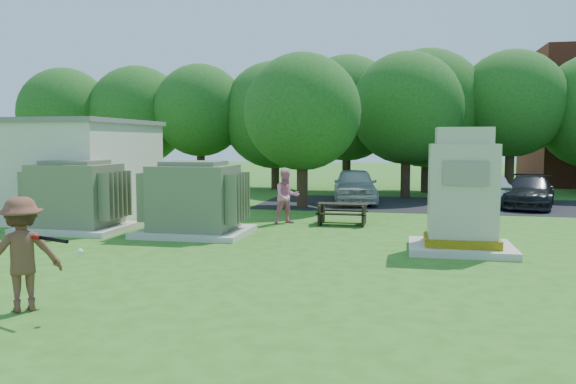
% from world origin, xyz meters
% --- Properties ---
extents(ground, '(120.00, 120.00, 0.00)m').
position_xyz_m(ground, '(0.00, 0.00, 0.00)').
color(ground, '#2D6619').
rests_on(ground, ground).
extents(service_building, '(10.00, 5.00, 3.20)m').
position_xyz_m(service_building, '(-11.00, 7.00, 1.60)').
color(service_building, beige).
rests_on(service_building, ground).
extents(service_building_roof, '(10.20, 5.20, 0.15)m').
position_xyz_m(service_building_roof, '(-11.00, 7.00, 3.27)').
color(service_building_roof, slate).
rests_on(service_building_roof, service_building).
extents(parking_strip, '(20.00, 6.00, 0.01)m').
position_xyz_m(parking_strip, '(7.00, 13.50, 0.01)').
color(parking_strip, '#232326').
rests_on(parking_strip, ground).
extents(transformer_left, '(3.00, 2.40, 2.07)m').
position_xyz_m(transformer_left, '(-6.50, 4.50, 0.97)').
color(transformer_left, beige).
rests_on(transformer_left, ground).
extents(transformer_right, '(3.00, 2.40, 2.07)m').
position_xyz_m(transformer_right, '(-2.80, 4.50, 0.97)').
color(transformer_right, beige).
rests_on(transformer_right, ground).
extents(generator_cabinet, '(2.42, 1.98, 2.95)m').
position_xyz_m(generator_cabinet, '(4.34, 3.49, 1.29)').
color(generator_cabinet, beige).
rests_on(generator_cabinet, ground).
extents(picnic_table, '(1.56, 1.17, 0.67)m').
position_xyz_m(picnic_table, '(1.07, 7.28, 0.42)').
color(picnic_table, black).
rests_on(picnic_table, ground).
extents(batter, '(1.30, 1.24, 1.78)m').
position_xyz_m(batter, '(-2.77, -2.81, 0.89)').
color(batter, brown).
rests_on(batter, ground).
extents(person_at_picnic, '(1.06, 1.00, 1.74)m').
position_xyz_m(person_at_picnic, '(-0.69, 7.09, 0.87)').
color(person_at_picnic, pink).
rests_on(person_at_picnic, ground).
extents(car_white, '(2.34, 4.56, 1.49)m').
position_xyz_m(car_white, '(0.89, 13.62, 0.74)').
color(car_white, silver).
rests_on(car_white, ground).
extents(car_silver_a, '(2.06, 4.24, 1.34)m').
position_xyz_m(car_silver_a, '(5.95, 13.97, 0.67)').
color(car_silver_a, '#B6B7BB').
rests_on(car_silver_a, ground).
extents(car_dark, '(2.83, 4.68, 1.27)m').
position_xyz_m(car_dark, '(7.84, 13.41, 0.63)').
color(car_dark, black).
rests_on(car_dark, ground).
extents(batting_equipment, '(0.98, 0.36, 0.25)m').
position_xyz_m(batting_equipment, '(-2.18, -2.91, 1.14)').
color(batting_equipment, black).
rests_on(batting_equipment, ground).
extents(tree_row, '(41.30, 13.30, 7.30)m').
position_xyz_m(tree_row, '(1.75, 18.50, 4.15)').
color(tree_row, '#47301E').
rests_on(tree_row, ground).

